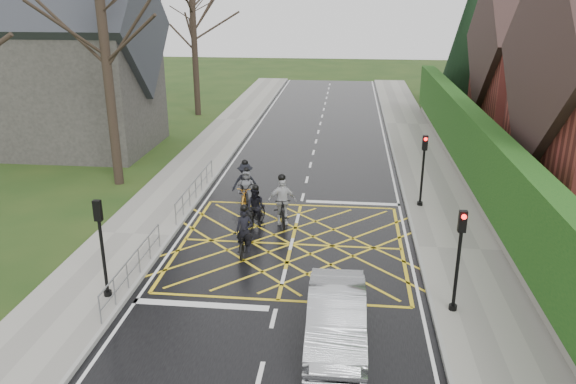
% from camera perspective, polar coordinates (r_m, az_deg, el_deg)
% --- Properties ---
extents(ground, '(120.00, 120.00, 0.00)m').
position_cam_1_polar(ground, '(20.74, 0.35, -5.33)').
color(ground, '#1A3311').
rests_on(ground, ground).
extents(road, '(9.00, 80.00, 0.01)m').
position_cam_1_polar(road, '(20.74, 0.35, -5.32)').
color(road, black).
rests_on(road, ground).
extents(sidewalk_right, '(3.00, 80.00, 0.15)m').
position_cam_1_polar(sidewalk_right, '(21.02, 16.93, -5.66)').
color(sidewalk_right, gray).
rests_on(sidewalk_right, ground).
extents(sidewalk_left, '(3.00, 80.00, 0.15)m').
position_cam_1_polar(sidewalk_left, '(22.08, -15.38, -4.26)').
color(sidewalk_left, gray).
rests_on(sidewalk_left, ground).
extents(stone_wall, '(0.50, 38.00, 0.70)m').
position_cam_1_polar(stone_wall, '(26.74, 18.48, 0.30)').
color(stone_wall, slate).
rests_on(stone_wall, ground).
extents(hedge, '(0.90, 38.00, 2.80)m').
position_cam_1_polar(hedge, '(26.24, 18.89, 3.91)').
color(hedge, '#103D11').
rests_on(hedge, stone_wall).
extents(house_far, '(9.80, 8.80, 10.30)m').
position_cam_1_polar(house_far, '(39.12, 25.86, 11.35)').
color(house_far, maroon).
rests_on(house_far, ground).
extents(conifer, '(4.60, 4.60, 10.00)m').
position_cam_1_polar(conifer, '(45.71, 17.88, 14.10)').
color(conifer, black).
rests_on(conifer, ground).
extents(church, '(8.80, 7.80, 11.00)m').
position_cam_1_polar(church, '(34.56, -20.88, 12.10)').
color(church, '#2D2B28').
rests_on(church, ground).
extents(tree_near, '(9.24, 9.24, 11.44)m').
position_cam_1_polar(tree_near, '(26.99, -18.46, 16.94)').
color(tree_near, black).
rests_on(tree_near, ground).
extents(tree_far, '(8.40, 8.40, 10.40)m').
position_cam_1_polar(tree_far, '(42.22, -9.65, 17.34)').
color(tree_far, black).
rests_on(tree_far, ground).
extents(railing_south, '(0.05, 5.04, 1.03)m').
position_cam_1_polar(railing_south, '(18.38, -15.50, -6.88)').
color(railing_south, slate).
rests_on(railing_south, ground).
extents(railing_north, '(0.05, 6.04, 1.03)m').
position_cam_1_polar(railing_north, '(24.93, -9.39, 0.76)').
color(railing_north, slate).
rests_on(railing_north, ground).
extents(traffic_light_ne, '(0.24, 0.31, 3.21)m').
position_cam_1_polar(traffic_light_ne, '(24.18, 13.52, 2.05)').
color(traffic_light_ne, black).
rests_on(traffic_light_ne, ground).
extents(traffic_light_se, '(0.24, 0.31, 3.21)m').
position_cam_1_polar(traffic_light_se, '(16.46, 16.88, -6.86)').
color(traffic_light_se, black).
rests_on(traffic_light_se, ground).
extents(traffic_light_sw, '(0.24, 0.31, 3.21)m').
position_cam_1_polar(traffic_light_sw, '(17.35, -18.32, -5.60)').
color(traffic_light_sw, black).
rests_on(traffic_light_sw, ground).
extents(cyclist_rear, '(0.73, 1.88, 1.80)m').
position_cam_1_polar(cyclist_rear, '(19.94, -4.46, -4.62)').
color(cyclist_rear, black).
rests_on(cyclist_rear, ground).
extents(cyclist_back, '(0.94, 1.83, 1.77)m').
position_cam_1_polar(cyclist_back, '(21.97, -3.29, -1.98)').
color(cyclist_back, black).
rests_on(cyclist_back, ground).
extents(cyclist_mid, '(1.31, 2.15, 1.97)m').
position_cam_1_polar(cyclist_mid, '(24.50, -4.37, 0.47)').
color(cyclist_mid, black).
rests_on(cyclist_mid, ground).
extents(cyclist_front, '(1.20, 2.16, 2.08)m').
position_cam_1_polar(cyclist_front, '(22.21, -0.64, -1.42)').
color(cyclist_front, black).
rests_on(cyclist_front, ground).
extents(cyclist_lead, '(0.76, 1.74, 1.70)m').
position_cam_1_polar(cyclist_lead, '(24.33, -4.24, -0.00)').
color(cyclist_lead, orange).
rests_on(cyclist_lead, ground).
extents(car, '(1.59, 4.38, 1.44)m').
position_cam_1_polar(car, '(15.15, 4.94, -12.55)').
color(car, '#A1A4A8').
rests_on(car, ground).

